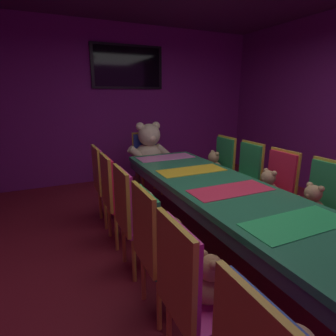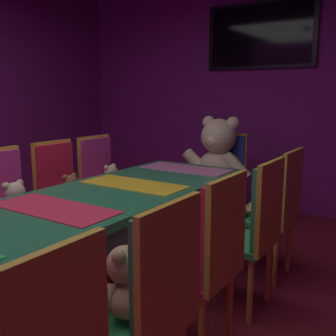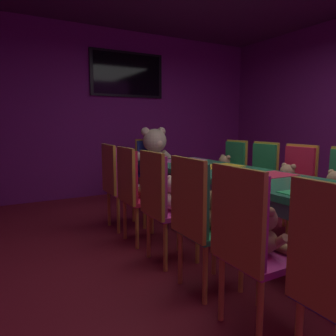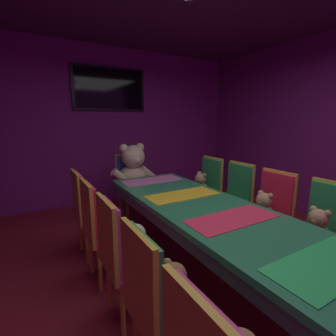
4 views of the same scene
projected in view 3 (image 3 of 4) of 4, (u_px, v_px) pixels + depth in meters
ground_plane at (254, 254)px, 2.98m from camera, size 7.90×7.90×0.00m
wall_back at (126, 113)px, 5.55m from camera, size 5.20×0.12×2.80m
banquet_table at (257, 185)px, 2.89m from camera, size 0.90×3.41×0.75m
chair_left_1 at (246, 235)px, 1.77m from camera, size 0.42×0.41×0.98m
teddy_left_1 at (265, 233)px, 1.84m from camera, size 0.24×0.31×0.29m
chair_left_2 at (197, 212)px, 2.22m from camera, size 0.42×0.41×0.98m
teddy_left_2 at (213, 212)px, 2.30m from camera, size 0.23×0.30×0.29m
chair_left_3 at (160, 197)px, 2.70m from camera, size 0.42×0.41×0.98m
teddy_left_3 at (175, 196)px, 2.77m from camera, size 0.25×0.32×0.30m
chair_left_4 at (133, 186)px, 3.17m from camera, size 0.42×0.41×0.98m
teddy_left_4 at (146, 187)px, 3.25m from camera, size 0.22×0.28×0.26m
chair_left_5 at (116, 178)px, 3.62m from camera, size 0.42×0.41×0.98m
teddy_left_5 at (127, 179)px, 3.69m from camera, size 0.22×0.28×0.27m
teddy_right_2 at (334, 189)px, 3.01m from camera, size 0.26×0.34×0.32m
chair_right_3 at (296, 179)px, 3.54m from camera, size 0.42×0.41×0.98m
teddy_right_3 at (287, 180)px, 3.47m from camera, size 0.27×0.34×0.32m
chair_right_4 at (261, 173)px, 4.04m from camera, size 0.42×0.41×0.98m
chair_right_5 at (232, 168)px, 4.49m from camera, size 0.42×0.41×0.98m
teddy_right_5 at (224, 168)px, 4.42m from camera, size 0.27×0.35×0.33m
throne_chair at (150, 165)px, 4.84m from camera, size 0.41×0.42×0.98m
king_teddy_bear at (155, 155)px, 4.67m from camera, size 0.75×0.58×0.71m
wall_tv at (127, 74)px, 5.38m from camera, size 1.30×0.06×0.75m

